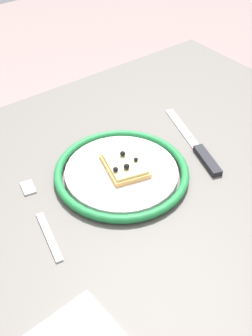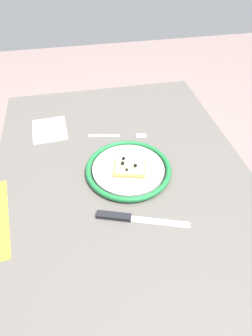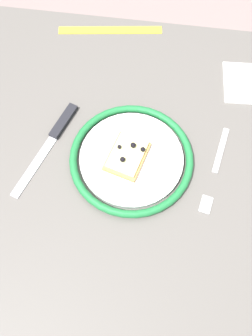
{
  "view_description": "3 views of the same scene",
  "coord_description": "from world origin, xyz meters",
  "px_view_note": "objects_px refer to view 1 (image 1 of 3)",
  "views": [
    {
      "loc": [
        -0.36,
        -0.46,
        1.28
      ],
      "look_at": [
        -0.02,
        -0.01,
        0.78
      ],
      "focal_mm": 44.68,
      "sensor_mm": 36.0,
      "label": 1
    },
    {
      "loc": [
        0.58,
        -0.11,
        1.34
      ],
      "look_at": [
        0.01,
        0.0,
        0.78
      ],
      "focal_mm": 30.21,
      "sensor_mm": 36.0,
      "label": 2
    },
    {
      "loc": [
        -0.04,
        0.32,
        1.39
      ],
      "look_at": [
        -0.0,
        0.04,
        0.76
      ],
      "focal_mm": 36.85,
      "sensor_mm": 36.0,
      "label": 3
    }
  ],
  "objects_px": {
    "dining_table": "(130,215)",
    "pizza_slice_near": "(123,165)",
    "plate": "(122,172)",
    "knife": "(200,151)",
    "fork": "(41,217)"
  },
  "relations": [
    {
      "from": "plate",
      "to": "pizza_slice_near",
      "type": "height_order",
      "value": "pizza_slice_near"
    },
    {
      "from": "knife",
      "to": "fork",
      "type": "distance_m",
      "value": 0.35
    },
    {
      "from": "plate",
      "to": "fork",
      "type": "distance_m",
      "value": 0.18
    },
    {
      "from": "dining_table",
      "to": "fork",
      "type": "xyz_separation_m",
      "value": [
        -0.18,
        0.02,
        0.1
      ]
    },
    {
      "from": "dining_table",
      "to": "plate",
      "type": "bearing_deg",
      "value": 117.98
    },
    {
      "from": "pizza_slice_near",
      "to": "dining_table",
      "type": "bearing_deg",
      "value": -78.08
    },
    {
      "from": "dining_table",
      "to": "knife",
      "type": "height_order",
      "value": "knife"
    },
    {
      "from": "dining_table",
      "to": "pizza_slice_near",
      "type": "distance_m",
      "value": 0.13
    },
    {
      "from": "pizza_slice_near",
      "to": "knife",
      "type": "xyz_separation_m",
      "value": [
        0.16,
        -0.04,
        -0.02
      ]
    },
    {
      "from": "dining_table",
      "to": "knife",
      "type": "distance_m",
      "value": 0.19
    },
    {
      "from": "dining_table",
      "to": "pizza_slice_near",
      "type": "xyz_separation_m",
      "value": [
        -0.0,
        0.02,
        0.12
      ]
    },
    {
      "from": "pizza_slice_near",
      "to": "fork",
      "type": "distance_m",
      "value": 0.18
    },
    {
      "from": "pizza_slice_near",
      "to": "knife",
      "type": "distance_m",
      "value": 0.17
    },
    {
      "from": "pizza_slice_near",
      "to": "fork",
      "type": "relative_size",
      "value": 0.54
    },
    {
      "from": "fork",
      "to": "dining_table",
      "type": "bearing_deg",
      "value": -4.83
    }
  ]
}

